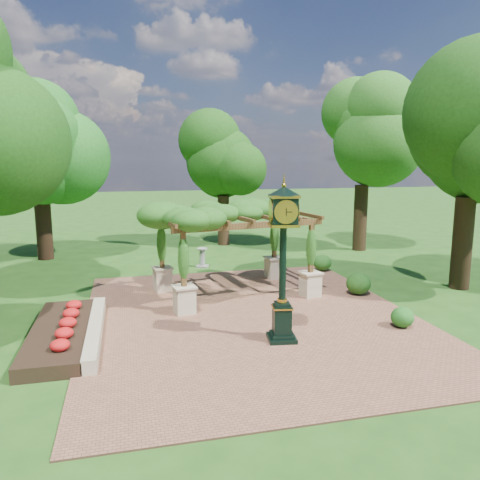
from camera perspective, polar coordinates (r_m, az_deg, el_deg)
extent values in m
plane|color=#1E4714|center=(13.77, 2.51, -10.82)|extent=(120.00, 120.00, 0.00)
cube|color=brown|center=(14.67, 1.41, -9.41)|extent=(10.00, 12.00, 0.04)
cube|color=#C6B793|center=(13.71, -17.23, -10.47)|extent=(0.35, 5.00, 0.40)
cube|color=red|center=(13.81, -21.02, -10.63)|extent=(1.50, 5.00, 0.36)
cube|color=black|center=(12.93, 5.09, -11.80)|extent=(0.84, 0.84, 0.11)
cube|color=black|center=(12.76, 5.12, -9.72)|extent=(0.52, 0.52, 0.83)
cube|color=#C58A29|center=(12.64, 5.15, -8.14)|extent=(0.58, 0.58, 0.04)
cylinder|color=black|center=(12.32, 5.23, -2.82)|extent=(0.21, 0.21, 2.12)
cube|color=black|center=(12.09, 5.34, 3.60)|extent=(0.73, 0.73, 0.65)
cylinder|color=beige|center=(11.77, 5.64, 3.42)|extent=(0.55, 0.11, 0.55)
cone|color=black|center=(12.05, 5.38, 6.00)|extent=(0.94, 0.94, 0.23)
sphere|color=#C58A29|center=(12.04, 5.39, 6.66)|extent=(0.13, 0.13, 0.13)
cube|color=beige|center=(14.99, -6.80, -7.29)|extent=(0.69, 0.69, 0.83)
cube|color=brown|center=(14.65, -6.91, -2.35)|extent=(0.17, 0.17, 1.71)
cube|color=beige|center=(16.84, 8.55, -5.41)|extent=(0.69, 0.69, 0.83)
cube|color=brown|center=(16.54, 8.67, -0.99)|extent=(0.17, 0.17, 1.71)
cube|color=beige|center=(17.57, -9.41, -4.78)|extent=(0.69, 0.69, 0.83)
cube|color=brown|center=(17.29, -9.54, -0.54)|extent=(0.17, 0.17, 1.71)
cube|color=beige|center=(19.17, 4.16, -3.43)|extent=(0.69, 0.69, 0.83)
cube|color=brown|center=(18.91, 4.21, 0.46)|extent=(0.17, 0.17, 1.71)
cube|color=brown|center=(15.29, 1.37, 1.78)|extent=(5.32, 1.03, 0.20)
cube|color=brown|center=(17.83, -2.37, 2.93)|extent=(5.32, 1.03, 0.20)
ellipsoid|color=#235418|center=(16.52, -0.65, 3.26)|extent=(5.86, 4.19, 0.93)
cube|color=#9A9A92|center=(21.35, -4.60, -3.20)|extent=(0.65, 0.65, 0.09)
cylinder|color=#9A9A92|center=(21.26, -4.62, -2.15)|extent=(0.33, 0.33, 0.80)
cylinder|color=#9A9A92|center=(21.18, -4.64, -1.05)|extent=(0.61, 0.61, 0.04)
ellipsoid|color=#1D5A19|center=(14.51, 19.18, -8.88)|extent=(0.84, 0.84, 0.59)
ellipsoid|color=#1E4C15|center=(17.43, 14.25, -5.16)|extent=(0.93, 0.93, 0.79)
ellipsoid|color=#26611C|center=(20.72, 10.01, -2.73)|extent=(0.90, 0.90, 0.70)
cylinder|color=black|center=(24.66, -22.79, 1.51)|extent=(0.75, 0.75, 3.21)
ellipsoid|color=#1D5D1A|center=(24.46, -23.45, 11.14)|extent=(4.32, 4.32, 5.06)
cylinder|color=#352215|center=(26.63, -2.03, 2.42)|extent=(0.65, 0.65, 2.82)
ellipsoid|color=#194411|center=(26.40, -2.08, 10.26)|extent=(3.41, 3.41, 4.45)
cylinder|color=#312113|center=(25.83, 14.45, 2.64)|extent=(0.71, 0.71, 3.50)
ellipsoid|color=#265B1A|center=(25.68, 14.89, 12.67)|extent=(4.26, 4.26, 5.52)
cylinder|color=#332114|center=(19.43, 25.47, -0.34)|extent=(0.73, 0.73, 3.48)
ellipsoid|color=#194210|center=(19.22, 26.48, 12.93)|extent=(5.02, 5.02, 5.49)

